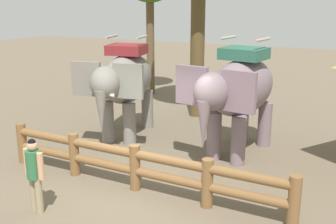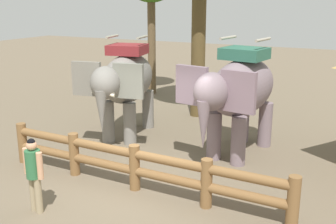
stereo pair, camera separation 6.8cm
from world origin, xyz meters
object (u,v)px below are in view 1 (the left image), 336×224
log_fence (135,164)px  tourist_woman_in_black (34,170)px  elephant_center (238,91)px  elephant_near_left (125,82)px

log_fence → tourist_woman_in_black: 2.17m
log_fence → elephant_center: elephant_center is taller
log_fence → elephant_center: (1.38, 3.11, 1.19)m
log_fence → elephant_near_left: 3.91m
log_fence → elephant_center: 3.60m
elephant_near_left → tourist_woman_in_black: elephant_near_left is taller
log_fence → elephant_near_left: size_ratio=1.95×
elephant_center → tourist_woman_in_black: (-2.63, -4.85, -0.89)m
elephant_near_left → log_fence: bearing=-55.0°
log_fence → elephant_center: size_ratio=1.90×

